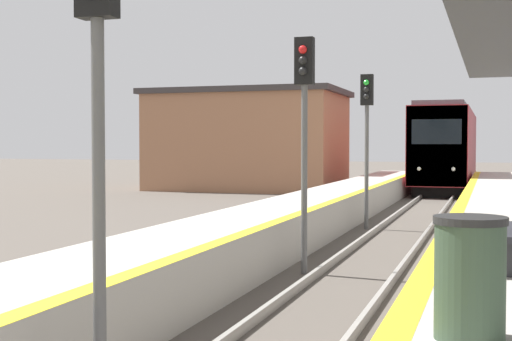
% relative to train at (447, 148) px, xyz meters
% --- Properties ---
extents(train, '(2.73, 16.61, 4.51)m').
position_rel_train_xyz_m(train, '(0.00, 0.00, 0.00)').
color(train, black).
rests_on(train, ground).
extents(signal_near, '(0.36, 0.31, 4.54)m').
position_rel_train_xyz_m(signal_near, '(-1.01, -35.40, 0.88)').
color(signal_near, '#595959').
rests_on(signal_near, ground).
extents(signal_mid, '(0.36, 0.31, 4.54)m').
position_rel_train_xyz_m(signal_mid, '(-1.04, -27.82, 0.88)').
color(signal_mid, '#595959').
rests_on(signal_mid, ground).
extents(signal_far, '(0.36, 0.31, 4.54)m').
position_rel_train_xyz_m(signal_far, '(-1.11, -20.24, 0.88)').
color(signal_far, '#595959').
rests_on(signal_far, ground).
extents(trash_bin, '(0.57, 0.57, 0.97)m').
position_rel_train_xyz_m(trash_bin, '(2.23, -35.28, -0.83)').
color(trash_bin, '#384C38').
rests_on(trash_bin, platform_right).
extents(bench, '(0.44, 1.80, 0.92)m').
position_rel_train_xyz_m(bench, '(2.58, -31.68, -0.83)').
color(bench, '#28282D').
rests_on(bench, platform_right).
extents(station_building, '(10.47, 6.99, 5.45)m').
position_rel_train_xyz_m(station_building, '(-10.40, -3.86, 0.45)').
color(station_building, '#9E6B4C').
rests_on(station_building, ground).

